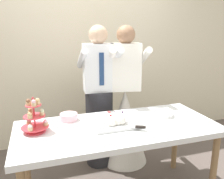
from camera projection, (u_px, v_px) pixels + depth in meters
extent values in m
cube|color=beige|center=(84.00, 41.00, 3.30)|extent=(5.20, 0.10, 2.90)
cube|color=silver|center=(118.00, 128.00, 2.13)|extent=(1.80, 0.80, 0.05)
cylinder|color=olive|center=(214.00, 170.00, 2.18)|extent=(0.06, 0.06, 0.72)
cylinder|color=olive|center=(27.00, 163.00, 2.28)|extent=(0.06, 0.06, 0.72)
cylinder|color=olive|center=(175.00, 140.00, 2.77)|extent=(0.06, 0.06, 0.72)
cylinder|color=#D83F4C|center=(36.00, 131.00, 2.01)|extent=(0.17, 0.17, 0.01)
cylinder|color=#D83F4C|center=(34.00, 115.00, 1.97)|extent=(0.01, 0.01, 0.31)
cylinder|color=#D83F4C|center=(35.00, 127.00, 2.00)|extent=(0.23, 0.23, 0.01)
cylinder|color=#D1B784|center=(46.00, 124.00, 2.01)|extent=(0.04, 0.04, 0.03)
sphere|color=#EAB7C6|center=(46.00, 121.00, 2.01)|extent=(0.04, 0.04, 0.04)
cylinder|color=#D1B784|center=(29.00, 123.00, 2.04)|extent=(0.04, 0.04, 0.03)
sphere|color=#EAB7C6|center=(28.00, 120.00, 2.03)|extent=(0.04, 0.04, 0.04)
cylinder|color=#D1B784|center=(30.00, 129.00, 1.91)|extent=(0.04, 0.04, 0.03)
sphere|color=white|center=(30.00, 126.00, 1.90)|extent=(0.04, 0.04, 0.04)
cylinder|color=#D83F4C|center=(34.00, 116.00, 1.97)|extent=(0.18, 0.18, 0.01)
cylinder|color=#D1B784|center=(42.00, 114.00, 1.98)|extent=(0.04, 0.04, 0.03)
sphere|color=beige|center=(42.00, 111.00, 1.98)|extent=(0.04, 0.04, 0.04)
cylinder|color=#D1B784|center=(30.00, 112.00, 2.01)|extent=(0.04, 0.04, 0.03)
sphere|color=#D6B27A|center=(30.00, 110.00, 2.00)|extent=(0.04, 0.04, 0.04)
cylinder|color=#D1B784|center=(30.00, 117.00, 1.91)|extent=(0.04, 0.04, 0.03)
sphere|color=#D6B27A|center=(30.00, 114.00, 1.90)|extent=(0.04, 0.04, 0.04)
cylinder|color=#D83F4C|center=(33.00, 105.00, 1.95)|extent=(0.13, 0.13, 0.01)
cylinder|color=#D1B784|center=(38.00, 103.00, 1.95)|extent=(0.04, 0.04, 0.03)
sphere|color=#D6B27A|center=(38.00, 100.00, 1.95)|extent=(0.04, 0.04, 0.04)
cylinder|color=#D1B784|center=(33.00, 102.00, 1.98)|extent=(0.04, 0.04, 0.03)
sphere|color=brown|center=(33.00, 99.00, 1.97)|extent=(0.04, 0.04, 0.04)
cylinder|color=#D1B784|center=(28.00, 104.00, 1.93)|extent=(0.04, 0.04, 0.03)
sphere|color=brown|center=(28.00, 101.00, 1.93)|extent=(0.04, 0.04, 0.04)
cylinder|color=#D1B784|center=(34.00, 105.00, 1.91)|extent=(0.04, 0.04, 0.03)
sphere|color=#EAB7C6|center=(34.00, 102.00, 1.90)|extent=(0.04, 0.04, 0.04)
cube|color=silver|center=(115.00, 124.00, 2.14)|extent=(0.42, 0.31, 0.02)
sphere|color=white|center=(120.00, 119.00, 2.14)|extent=(0.09, 0.09, 0.09)
sphere|color=white|center=(118.00, 118.00, 2.17)|extent=(0.09, 0.09, 0.09)
sphere|color=white|center=(114.00, 118.00, 2.17)|extent=(0.08, 0.08, 0.08)
sphere|color=white|center=(111.00, 118.00, 2.15)|extent=(0.10, 0.10, 0.10)
sphere|color=white|center=(110.00, 120.00, 2.11)|extent=(0.10, 0.10, 0.10)
sphere|color=white|center=(112.00, 122.00, 2.07)|extent=(0.09, 0.09, 0.09)
sphere|color=white|center=(117.00, 122.00, 2.08)|extent=(0.07, 0.07, 0.07)
sphere|color=white|center=(120.00, 120.00, 2.10)|extent=(0.10, 0.10, 0.10)
sphere|color=white|center=(115.00, 118.00, 2.12)|extent=(0.11, 0.11, 0.11)
sphere|color=#2D1938|center=(116.00, 113.00, 2.10)|extent=(0.02, 0.02, 0.02)
sphere|color=#2D1938|center=(122.00, 112.00, 2.14)|extent=(0.02, 0.02, 0.02)
sphere|color=#DB474C|center=(110.00, 112.00, 2.14)|extent=(0.02, 0.02, 0.02)
sphere|color=#DB474C|center=(108.00, 112.00, 2.14)|extent=(0.02, 0.02, 0.02)
sphere|color=#2D1938|center=(115.00, 112.00, 2.13)|extent=(0.02, 0.02, 0.02)
sphere|color=#B21923|center=(110.00, 115.00, 2.08)|extent=(0.02, 0.02, 0.02)
cube|color=silver|center=(123.00, 127.00, 2.04)|extent=(0.22, 0.12, 0.00)
cube|color=black|center=(141.00, 127.00, 2.02)|extent=(0.09, 0.06, 0.02)
cylinder|color=white|center=(164.00, 116.00, 2.36)|extent=(0.19, 0.19, 0.01)
cylinder|color=white|center=(164.00, 114.00, 2.36)|extent=(0.19, 0.19, 0.01)
cylinder|color=white|center=(164.00, 113.00, 2.36)|extent=(0.19, 0.19, 0.01)
cylinder|color=white|center=(164.00, 112.00, 2.35)|extent=(0.19, 0.19, 0.01)
cylinder|color=white|center=(69.00, 121.00, 2.23)|extent=(0.24, 0.24, 0.01)
cylinder|color=#EAB7C6|center=(69.00, 117.00, 2.22)|extent=(0.16, 0.16, 0.07)
cylinder|color=#232328|center=(99.00, 128.00, 2.86)|extent=(0.32, 0.32, 0.92)
cube|color=white|center=(99.00, 68.00, 2.68)|extent=(0.35, 0.22, 0.54)
sphere|color=#D8B293|center=(98.00, 35.00, 2.58)|extent=(0.21, 0.21, 0.21)
cylinder|color=white|center=(82.00, 59.00, 2.61)|extent=(0.10, 0.49, 0.28)
cylinder|color=white|center=(115.00, 58.00, 2.70)|extent=(0.10, 0.49, 0.28)
cube|color=navy|center=(102.00, 69.00, 2.58)|extent=(0.05, 0.01, 0.36)
cone|color=white|center=(125.00, 126.00, 2.91)|extent=(0.56, 0.56, 0.92)
cube|color=white|center=(125.00, 67.00, 2.73)|extent=(0.37, 0.26, 0.54)
sphere|color=#997054|center=(126.00, 35.00, 2.64)|extent=(0.21, 0.21, 0.21)
cylinder|color=white|center=(111.00, 58.00, 2.69)|extent=(0.17, 0.49, 0.28)
cylinder|color=white|center=(144.00, 57.00, 2.73)|extent=(0.17, 0.49, 0.28)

